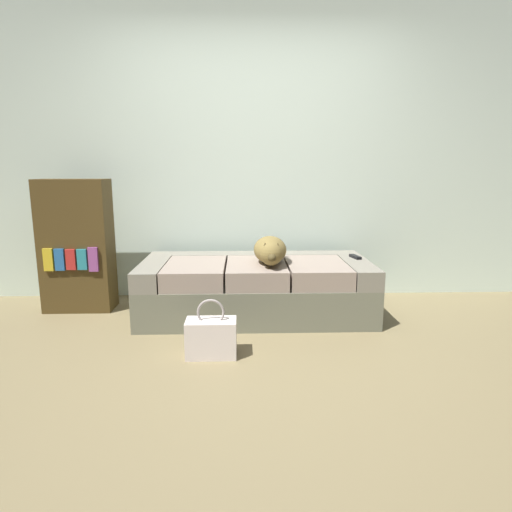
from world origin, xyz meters
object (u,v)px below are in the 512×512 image
couch (256,288)px  tv_remote (355,257)px  bookshelf (77,246)px  dog_tan (270,250)px  handbag (211,337)px

couch → tv_remote: bearing=5.9°
tv_remote → bookshelf: bearing=165.7°
couch → dog_tan: (0.11, -0.10, 0.33)m
dog_tan → bookshelf: bookshelf is taller
tv_remote → bookshelf: (-2.33, 0.10, 0.09)m
handbag → dog_tan: bearing=59.6°
tv_remote → handbag: size_ratio=0.40×
couch → tv_remote: tv_remote is taller
handbag → bookshelf: size_ratio=0.34×
tv_remote → dog_tan: bearing=-177.2°
couch → handbag: bearing=-110.7°
couch → tv_remote: size_ratio=12.25×
dog_tan → handbag: (-0.42, -0.72, -0.43)m
couch → dog_tan: size_ratio=2.99×
dog_tan → tv_remote: dog_tan is taller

